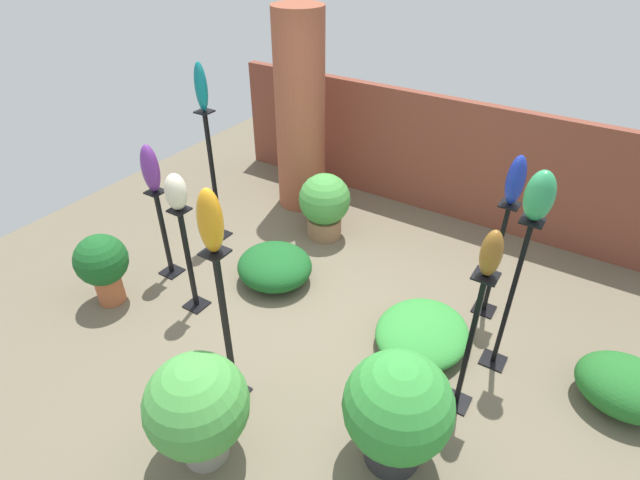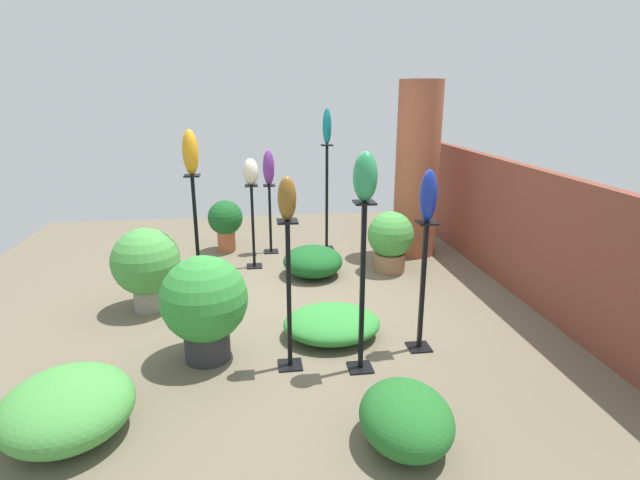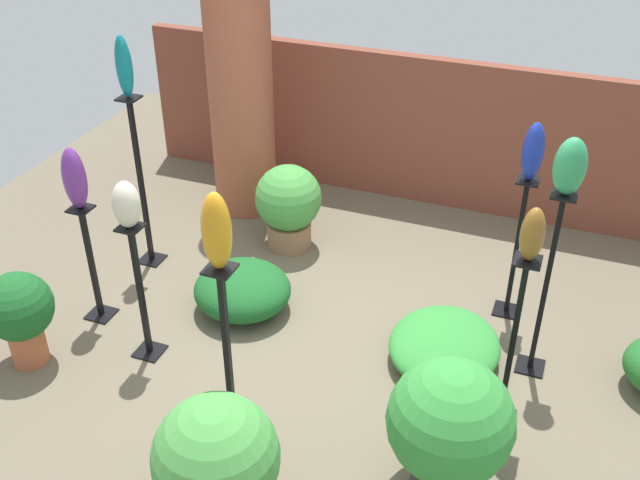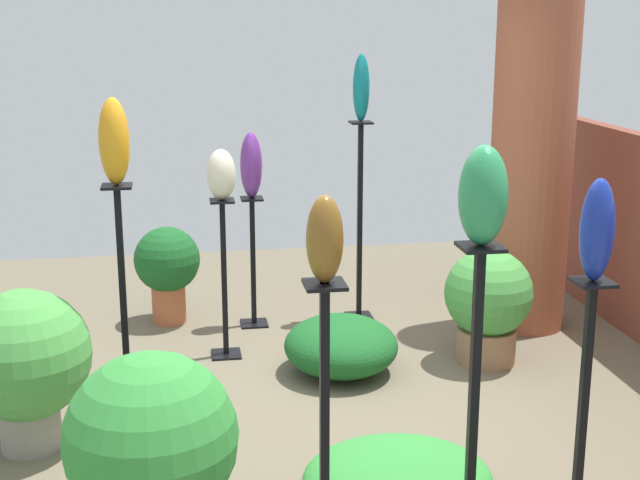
% 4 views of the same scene
% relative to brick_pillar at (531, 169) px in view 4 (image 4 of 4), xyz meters
% --- Properties ---
extents(ground_plane, '(8.00, 8.00, 0.00)m').
position_rel_brick_pillar_xyz_m(ground_plane, '(1.50, -1.77, -1.18)').
color(ground_plane, '#6B604C').
extents(brick_pillar, '(0.59, 0.59, 2.37)m').
position_rel_brick_pillar_xyz_m(brick_pillar, '(0.00, 0.00, 0.00)').
color(brick_pillar, '#9E5138').
rests_on(brick_pillar, ground).
extents(pedestal_ivory, '(0.20, 0.20, 1.09)m').
position_rel_brick_pillar_xyz_m(pedestal_ivory, '(0.28, -2.25, -0.69)').
color(pedestal_ivory, black).
rests_on(pedestal_ivory, ground).
extents(pedestal_cobalt, '(0.20, 0.20, 1.18)m').
position_rel_brick_pillar_xyz_m(pedestal_cobalt, '(2.66, -0.81, -0.65)').
color(pedestal_cobalt, black).
rests_on(pedestal_cobalt, ground).
extents(pedestal_jade, '(0.20, 0.20, 1.43)m').
position_rel_brick_pillar_xyz_m(pedestal_jade, '(2.93, -1.41, -0.52)').
color(pedestal_jade, black).
rests_on(pedestal_jade, ground).
extents(pedestal_teal, '(0.20, 0.20, 1.51)m').
position_rel_brick_pillar_xyz_m(pedestal_teal, '(-0.35, -1.19, -0.48)').
color(pedestal_teal, black).
rests_on(pedestal_teal, ground).
extents(pedestal_violet, '(0.20, 0.20, 0.97)m').
position_rel_brick_pillar_xyz_m(pedestal_violet, '(-0.31, -2.00, -0.74)').
color(pedestal_violet, black).
rests_on(pedestal_violet, ground).
extents(pedestal_amber, '(0.20, 0.20, 1.39)m').
position_rel_brick_pillar_xyz_m(pedestal_amber, '(1.28, -2.85, -0.54)').
color(pedestal_amber, black).
rests_on(pedestal_amber, ground).
extents(pedestal_bronze, '(0.20, 0.20, 1.27)m').
position_rel_brick_pillar_xyz_m(pedestal_bronze, '(2.81, -1.99, -0.60)').
color(pedestal_bronze, black).
rests_on(pedestal_bronze, ground).
extents(art_vase_ivory, '(0.18, 0.19, 0.33)m').
position_rel_brick_pillar_xyz_m(art_vase_ivory, '(0.28, -2.25, 0.07)').
color(art_vase_ivory, beige).
rests_on(art_vase_ivory, pedestal_ivory).
extents(art_vase_cobalt, '(0.15, 0.14, 0.44)m').
position_rel_brick_pillar_xyz_m(art_vase_cobalt, '(2.66, -0.81, 0.21)').
color(art_vase_cobalt, '#192D9E').
rests_on(art_vase_cobalt, pedestal_cobalt).
extents(art_vase_jade, '(0.20, 0.18, 0.38)m').
position_rel_brick_pillar_xyz_m(art_vase_jade, '(2.93, -1.41, 0.43)').
color(art_vase_jade, '#2D9356').
rests_on(art_vase_jade, pedestal_jade).
extents(art_vase_teal, '(0.13, 0.12, 0.49)m').
position_rel_brick_pillar_xyz_m(art_vase_teal, '(-0.35, -1.19, 0.57)').
color(art_vase_teal, '#0F727A').
rests_on(art_vase_teal, pedestal_teal).
extents(art_vase_violet, '(0.17, 0.16, 0.48)m').
position_rel_brick_pillar_xyz_m(art_vase_violet, '(-0.31, -2.00, 0.03)').
color(art_vase_violet, '#6B2D8C').
rests_on(art_vase_violet, pedestal_violet).
extents(art_vase_amber, '(0.16, 0.16, 0.46)m').
position_rel_brick_pillar_xyz_m(art_vase_amber, '(1.28, -2.85, 0.44)').
color(art_vase_amber, orange).
rests_on(art_vase_amber, pedestal_amber).
extents(art_vase_bronze, '(0.14, 0.14, 0.34)m').
position_rel_brick_pillar_xyz_m(art_vase_bronze, '(2.81, -1.99, 0.26)').
color(art_vase_bronze, brown).
rests_on(art_vase_bronze, pedestal_bronze).
extents(potted_plant_front_right, '(0.73, 0.73, 0.92)m').
position_rel_brick_pillar_xyz_m(potted_plant_front_right, '(2.58, -2.68, -0.66)').
color(potted_plant_front_right, '#2D2D33').
rests_on(potted_plant_front_right, ground).
extents(potted_plant_front_left, '(0.49, 0.49, 0.74)m').
position_rel_brick_pillar_xyz_m(potted_plant_front_left, '(-0.47, -2.63, -0.74)').
color(potted_plant_front_left, '#B25B38').
rests_on(potted_plant_front_left, ground).
extents(potted_plant_near_pillar, '(0.58, 0.58, 0.78)m').
position_rel_brick_pillar_xyz_m(potted_plant_near_pillar, '(0.68, -0.53, -0.76)').
color(potted_plant_near_pillar, '#936B4C').
rests_on(potted_plant_near_pillar, ground).
extents(potted_plant_back_center, '(0.70, 0.70, 0.88)m').
position_rel_brick_pillar_xyz_m(potted_plant_back_center, '(1.45, -3.36, -0.68)').
color(potted_plant_back_center, gray).
rests_on(potted_plant_back_center, ground).
extents(foliage_bed_east, '(0.80, 0.91, 0.26)m').
position_rel_brick_pillar_xyz_m(foliage_bed_east, '(2.32, -1.55, -1.06)').
color(foliage_bed_east, '#338C38').
rests_on(foliage_bed_east, ground).
extents(foliage_bed_center, '(0.77, 0.74, 0.37)m').
position_rel_brick_pillar_xyz_m(foliage_bed_center, '(0.70, -1.52, -1.00)').
color(foliage_bed_center, '#195923').
rests_on(foliage_bed_center, ground).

